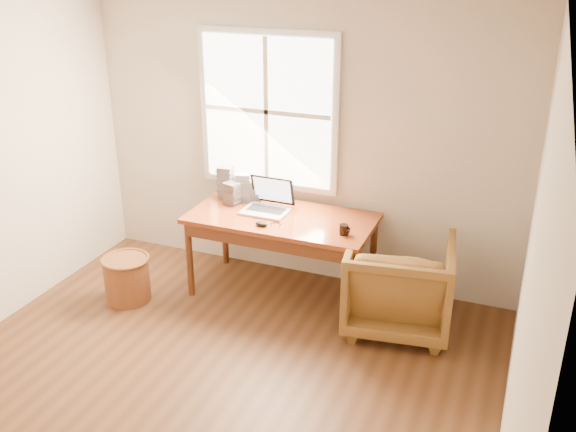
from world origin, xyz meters
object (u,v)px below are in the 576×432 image
at_px(laptop, 265,198).
at_px(cd_stack_a, 244,187).
at_px(desk, 282,218).
at_px(wicker_stool, 127,279).
at_px(armchair, 399,284).
at_px(coffee_mug, 344,230).

xyz_separation_m(laptop, cd_stack_a, (-0.30, 0.20, -0.01)).
height_order(desk, cd_stack_a, cd_stack_a).
xyz_separation_m(wicker_stool, laptop, (1.06, 0.63, 0.69)).
xyz_separation_m(armchair, laptop, (-1.25, 0.17, 0.50)).
distance_m(wicker_stool, coffee_mug, 1.97).
relative_size(desk, cd_stack_a, 6.10).
xyz_separation_m(wicker_stool, cd_stack_a, (0.76, 0.83, 0.68)).
bearing_deg(laptop, coffee_mug, -11.82).
relative_size(armchair, laptop, 2.19).
bearing_deg(cd_stack_a, armchair, -13.44).
bearing_deg(armchair, coffee_mug, -6.73).
relative_size(armchair, coffee_mug, 10.09).
bearing_deg(cd_stack_a, laptop, -34.10).
distance_m(desk, wicker_stool, 1.47).
xyz_separation_m(desk, cd_stack_a, (-0.46, 0.21, 0.15)).
distance_m(armchair, wicker_stool, 2.36).
bearing_deg(desk, armchair, -8.13).
relative_size(armchair, cd_stack_a, 3.25).
xyz_separation_m(wicker_stool, coffee_mug, (1.83, 0.45, 0.59)).
distance_m(armchair, laptop, 1.36).
distance_m(armchair, coffee_mug, 0.63).
height_order(desk, laptop, laptop).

